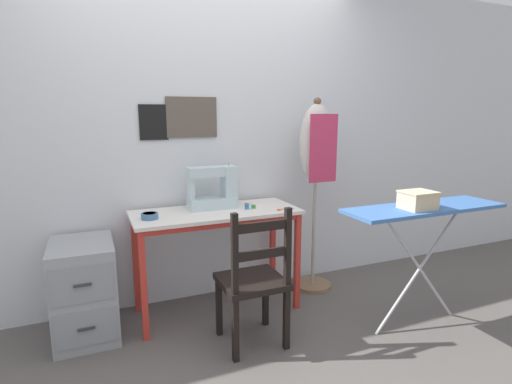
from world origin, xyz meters
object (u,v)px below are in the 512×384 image
(fabric_bowl, at_px, (150,216))
(sewing_machine, at_px, (215,189))
(scissors, at_px, (283,209))
(filing_cabinet, at_px, (84,290))
(thread_spool_mid_table, at_px, (254,206))
(thread_spool_near_machine, at_px, (247,207))
(wooden_chair, at_px, (254,281))
(dress_form, at_px, (316,156))
(ironing_board, at_px, (424,213))
(storage_box, at_px, (418,200))

(fabric_bowl, bearing_deg, sewing_machine, 15.08)
(scissors, height_order, filing_cabinet, scissors)
(fabric_bowl, distance_m, thread_spool_mid_table, 0.76)
(thread_spool_near_machine, distance_m, filing_cabinet, 1.23)
(wooden_chair, distance_m, filing_cabinet, 1.13)
(thread_spool_mid_table, bearing_deg, dress_form, 10.40)
(thread_spool_near_machine, bearing_deg, scissors, -25.69)
(sewing_machine, relative_size, thread_spool_near_machine, 8.65)
(thread_spool_mid_table, xyz_separation_m, ironing_board, (0.94, -0.72, 0.02))
(fabric_bowl, bearing_deg, filing_cabinet, 173.17)
(thread_spool_mid_table, height_order, storage_box, storage_box)
(scissors, relative_size, thread_spool_near_machine, 3.28)
(storage_box, bearing_deg, thread_spool_near_machine, 139.87)
(scissors, bearing_deg, dress_form, 29.17)
(fabric_bowl, height_order, thread_spool_near_machine, thread_spool_near_machine)
(thread_spool_mid_table, xyz_separation_m, dress_form, (0.59, 0.11, 0.34))
(sewing_machine, relative_size, fabric_bowl, 3.30)
(scissors, relative_size, dress_form, 0.09)
(wooden_chair, bearing_deg, ironing_board, -10.90)
(sewing_machine, xyz_separation_m, thread_spool_near_machine, (0.20, -0.13, -0.13))
(sewing_machine, height_order, dress_form, dress_form)
(filing_cabinet, bearing_deg, thread_spool_mid_table, -2.10)
(fabric_bowl, distance_m, thread_spool_near_machine, 0.70)
(scissors, bearing_deg, ironing_board, -38.21)
(fabric_bowl, relative_size, thread_spool_near_machine, 2.62)
(ironing_board, bearing_deg, thread_spool_near_machine, 144.47)
(thread_spool_near_machine, relative_size, wooden_chair, 0.05)
(wooden_chair, bearing_deg, scissors, 44.08)
(scissors, height_order, wooden_chair, wooden_chair)
(thread_spool_near_machine, distance_m, storage_box, 1.17)
(thread_spool_mid_table, distance_m, filing_cabinet, 1.28)
(thread_spool_near_machine, relative_size, thread_spool_mid_table, 1.09)
(fabric_bowl, relative_size, ironing_board, 0.10)
(sewing_machine, distance_m, dress_form, 0.88)
(thread_spool_near_machine, height_order, dress_form, dress_form)
(fabric_bowl, bearing_deg, ironing_board, -22.72)
(filing_cabinet, xyz_separation_m, dress_form, (1.79, 0.07, 0.81))
(scissors, relative_size, thread_spool_mid_table, 3.56)
(storage_box, bearing_deg, sewing_machine, 140.94)
(thread_spool_near_machine, height_order, filing_cabinet, thread_spool_near_machine)
(fabric_bowl, height_order, filing_cabinet, fabric_bowl)
(thread_spool_mid_table, xyz_separation_m, wooden_chair, (-0.21, -0.50, -0.36))
(thread_spool_mid_table, bearing_deg, fabric_bowl, -179.34)
(sewing_machine, xyz_separation_m, dress_form, (0.85, -0.02, 0.21))
(fabric_bowl, xyz_separation_m, storage_box, (1.59, -0.75, 0.12))
(scissors, height_order, dress_form, dress_form)
(scissors, xyz_separation_m, thread_spool_near_machine, (-0.24, 0.11, 0.02))
(thread_spool_mid_table, relative_size, filing_cabinet, 0.06)
(wooden_chair, bearing_deg, storage_box, -14.00)
(wooden_chair, xyz_separation_m, storage_box, (1.04, -0.26, 0.49))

